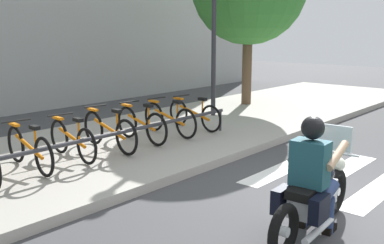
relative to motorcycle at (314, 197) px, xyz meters
name	(u,v)px	position (x,y,z in m)	size (l,w,h in m)	color
ground_plane	(350,211)	(0.93, -0.09, -0.45)	(48.00, 48.00, 0.00)	#424244
sidewalk	(119,146)	(0.93, 4.61, -0.38)	(24.00, 4.40, 0.15)	#A8A399
crosswalk_stripe_2	(384,185)	(2.26, -0.09, -0.45)	(2.80, 0.40, 0.01)	white
crosswalk_stripe_3	(335,174)	(2.26, 0.71, -0.45)	(2.80, 0.40, 0.01)	white
crosswalk_stripe_4	(291,165)	(2.26, 1.51, -0.45)	(2.80, 0.40, 0.01)	white
motorcycle	(314,197)	(0.00, 0.00, 0.00)	(2.10, 0.66, 1.19)	black
rider	(312,168)	(-0.08, 0.00, 0.36)	(0.65, 0.56, 1.42)	#1E4C59
bicycle_2	(29,149)	(-1.14, 4.31, 0.05)	(0.48, 1.67, 0.76)	black
bicycle_3	(72,140)	(-0.34, 4.31, 0.04)	(0.48, 1.57, 0.75)	black
bicycle_4	(109,131)	(0.46, 4.31, 0.06)	(0.48, 1.75, 0.80)	black
bicycle_5	(141,124)	(1.26, 4.31, 0.06)	(0.48, 1.61, 0.79)	black
bicycle_6	(169,119)	(2.06, 4.31, 0.05)	(0.48, 1.68, 0.77)	black
bicycle_7	(194,114)	(2.86, 4.31, 0.04)	(0.48, 1.66, 0.73)	black
bike_rack	(111,136)	(0.06, 3.76, 0.13)	(6.21, 0.07, 0.49)	#333338
street_lamp	(214,11)	(4.44, 5.01, 2.35)	(0.28, 0.28, 4.67)	#2D2D33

